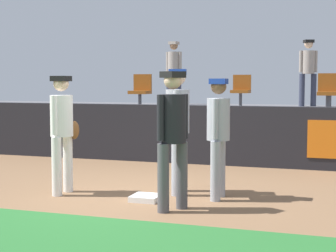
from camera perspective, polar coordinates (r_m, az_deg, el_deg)
ground_plane at (r=7.95m, az=-1.81°, el=-7.67°), size 60.00×60.00×0.00m
grass_foreground_strip at (r=5.61m, az=-11.47°, el=-13.01°), size 18.00×2.80×0.01m
first_base at (r=7.78m, az=-2.35°, el=-7.65°), size 0.40×0.40×0.08m
player_fielder_home at (r=8.27m, az=-11.17°, el=-0.01°), size 0.35×0.56×1.79m
player_runner_visitor at (r=7.78m, az=5.37°, el=-0.39°), size 0.33×0.49×1.75m
player_coach_visitor at (r=8.13m, az=1.03°, el=0.44°), size 0.43×0.52×1.90m
player_umpire at (r=7.03m, az=0.51°, el=-0.49°), size 0.48×0.48×1.84m
field_wall at (r=11.11m, az=4.40°, el=-0.95°), size 18.00×0.26×1.22m
bleacher_platform at (r=13.62m, az=6.96°, el=-0.28°), size 18.00×4.80×1.05m
seat_front_left at (r=13.06m, az=-2.90°, el=3.92°), size 0.46×0.44×0.84m
seat_back_center at (r=14.21m, az=7.78°, el=3.95°), size 0.47×0.44×0.84m
seat_front_right at (r=12.17m, az=16.66°, el=3.67°), size 0.44×0.44×0.84m
seat_back_right at (r=13.97m, az=16.86°, el=3.78°), size 0.45×0.44×0.84m
spectator_hooded at (r=14.83m, az=14.69°, el=6.00°), size 0.47×0.44×1.76m
spectator_capped at (r=15.68m, az=0.62°, el=6.18°), size 0.50×0.40×1.82m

